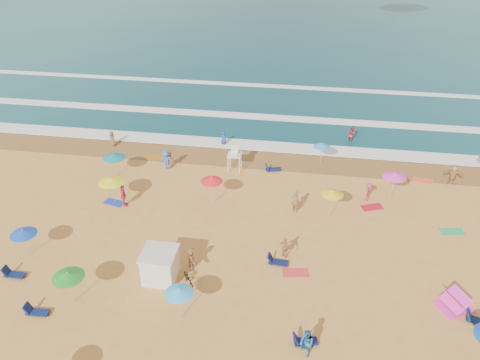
# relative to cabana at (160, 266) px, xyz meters

# --- Properties ---
(ground) EXTENTS (220.00, 220.00, 0.00)m
(ground) POSITION_rel_cabana_xyz_m (2.76, 4.37, -1.00)
(ground) COLOR gold
(ground) RESTS_ON ground
(ocean) EXTENTS (220.00, 140.00, 0.18)m
(ocean) POSITION_rel_cabana_xyz_m (2.76, 88.37, -1.00)
(ocean) COLOR #0C4756
(ocean) RESTS_ON ground
(wet_sand) EXTENTS (220.00, 220.00, 0.00)m
(wet_sand) POSITION_rel_cabana_xyz_m (2.76, 16.87, -0.99)
(wet_sand) COLOR olive
(wet_sand) RESTS_ON ground
(surf_foam) EXTENTS (200.00, 18.70, 0.05)m
(surf_foam) POSITION_rel_cabana_xyz_m (2.76, 25.69, -0.90)
(surf_foam) COLOR white
(surf_foam) RESTS_ON ground
(cabana) EXTENTS (2.00, 2.00, 2.00)m
(cabana) POSITION_rel_cabana_xyz_m (0.00, 0.00, 0.00)
(cabana) COLOR silver
(cabana) RESTS_ON ground
(cabana_roof) EXTENTS (2.20, 2.20, 0.12)m
(cabana_roof) POSITION_rel_cabana_xyz_m (0.00, 0.00, 1.06)
(cabana_roof) COLOR silver
(cabana_roof) RESTS_ON cabana
(bicycle) EXTENTS (1.40, 1.72, 0.88)m
(bicycle) POSITION_rel_cabana_xyz_m (1.90, -0.30, -0.56)
(bicycle) COLOR black
(bicycle) RESTS_ON ground
(lifeguard_stand) EXTENTS (1.20, 1.20, 2.10)m
(lifeguard_stand) POSITION_rel_cabana_xyz_m (2.40, 14.49, 0.05)
(lifeguard_stand) COLOR white
(lifeguard_stand) RESTS_ON ground
(beach_umbrellas) EXTENTS (59.14, 28.20, 0.77)m
(beach_umbrellas) POSITION_rel_cabana_xyz_m (4.56, 4.19, 1.11)
(beach_umbrellas) COLOR #FE1A2A
(beach_umbrellas) RESTS_ON ground
(loungers) EXTENTS (46.16, 19.70, 0.34)m
(loungers) POSITION_rel_cabana_xyz_m (11.71, 2.03, -0.83)
(loungers) COLOR #0E1D48
(loungers) RESTS_ON ground
(towels) EXTENTS (39.69, 22.91, 0.03)m
(towels) POSITION_rel_cabana_xyz_m (5.52, 4.02, -0.98)
(towels) COLOR #B34D16
(towels) RESTS_ON ground
(beachgoers) EXTENTS (51.25, 27.73, 2.13)m
(beachgoers) POSITION_rel_cabana_xyz_m (3.56, 9.80, -0.19)
(beachgoers) COLOR tan
(beachgoers) RESTS_ON ground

